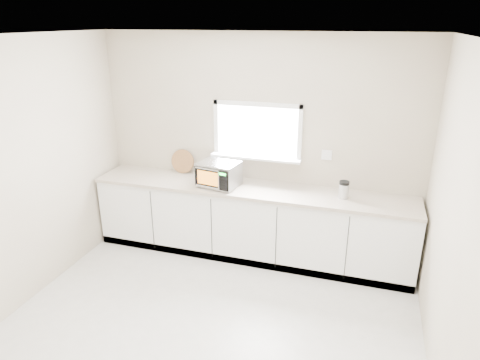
% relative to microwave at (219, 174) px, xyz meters
% --- Properties ---
extents(ground, '(4.00, 4.00, 0.00)m').
position_rel_microwave_xyz_m(ground, '(0.38, -1.62, -1.08)').
color(ground, beige).
rests_on(ground, ground).
extents(back_wall, '(4.00, 0.17, 2.70)m').
position_rel_microwave_xyz_m(back_wall, '(0.38, 0.37, 0.29)').
color(back_wall, beige).
rests_on(back_wall, ground).
extents(cabinets, '(3.92, 0.60, 0.88)m').
position_rel_microwave_xyz_m(cabinets, '(0.38, 0.08, -0.64)').
color(cabinets, white).
rests_on(cabinets, ground).
extents(countertop, '(3.92, 0.64, 0.04)m').
position_rel_microwave_xyz_m(countertop, '(0.38, 0.07, -0.18)').
color(countertop, '#B5A295').
rests_on(countertop, cabinets).
extents(microwave, '(0.52, 0.44, 0.30)m').
position_rel_microwave_xyz_m(microwave, '(0.00, 0.00, 0.00)').
color(microwave, black).
rests_on(microwave, countertop).
extents(knife_block, '(0.11, 0.22, 0.32)m').
position_rel_microwave_xyz_m(knife_block, '(0.14, 0.06, -0.02)').
color(knife_block, '#4E301B').
rests_on(knife_block, countertop).
extents(cutting_board, '(0.31, 0.07, 0.31)m').
position_rel_microwave_xyz_m(cutting_board, '(-0.62, 0.32, -0.00)').
color(cutting_board, '#955F39').
rests_on(cutting_board, countertop).
extents(coffee_grinder, '(0.14, 0.14, 0.20)m').
position_rel_microwave_xyz_m(coffee_grinder, '(1.47, 0.08, -0.06)').
color(coffee_grinder, '#BABDC2').
rests_on(coffee_grinder, countertop).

